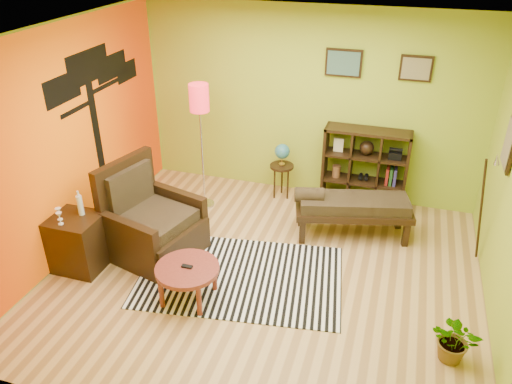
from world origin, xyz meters
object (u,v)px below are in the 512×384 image
(floor_lamp, at_px, (200,109))
(bench, at_px, (350,206))
(side_cabinet, at_px, (78,242))
(cube_shelf, at_px, (365,169))
(coffee_table, at_px, (187,272))
(globe_table, at_px, (282,158))
(potted_plant, at_px, (455,344))
(armchair, at_px, (151,226))

(floor_lamp, xyz_separation_m, bench, (2.16, -0.17, -1.05))
(side_cabinet, distance_m, cube_shelf, 4.03)
(coffee_table, height_order, globe_table, globe_table)
(globe_table, height_order, potted_plant, globe_table)
(side_cabinet, bearing_deg, armchair, 39.12)
(coffee_table, distance_m, floor_lamp, 2.38)
(cube_shelf, height_order, potted_plant, cube_shelf)
(floor_lamp, bearing_deg, potted_plant, -30.95)
(side_cabinet, distance_m, bench, 3.46)
(coffee_table, height_order, armchair, armchair)
(armchair, relative_size, potted_plant, 2.44)
(side_cabinet, height_order, cube_shelf, cube_shelf)
(side_cabinet, xyz_separation_m, globe_table, (1.90, 2.43, 0.31))
(side_cabinet, xyz_separation_m, cube_shelf, (3.11, 2.54, 0.25))
(armchair, bearing_deg, cube_shelf, 39.25)
(floor_lamp, xyz_separation_m, cube_shelf, (2.24, 0.70, -0.90))
(globe_table, xyz_separation_m, potted_plant, (2.41, -2.65, -0.47))
(side_cabinet, xyz_separation_m, floor_lamp, (0.87, 1.84, 1.15))
(side_cabinet, bearing_deg, globe_table, 52.06)
(cube_shelf, distance_m, bench, 0.89)
(armchair, distance_m, cube_shelf, 3.15)
(armchair, relative_size, side_cabinet, 1.20)
(bench, bearing_deg, armchair, -154.75)
(armchair, xyz_separation_m, side_cabinet, (-0.68, -0.56, -0.01))
(potted_plant, bearing_deg, side_cabinet, 177.05)
(globe_table, distance_m, potted_plant, 3.62)
(coffee_table, bearing_deg, armchair, 138.85)
(cube_shelf, xyz_separation_m, bench, (-0.08, -0.88, -0.15))
(coffee_table, relative_size, side_cabinet, 0.70)
(coffee_table, distance_m, cube_shelf, 3.15)
(floor_lamp, distance_m, bench, 2.41)
(cube_shelf, relative_size, potted_plant, 2.43)
(coffee_table, height_order, floor_lamp, floor_lamp)
(globe_table, relative_size, cube_shelf, 0.73)
(coffee_table, height_order, potted_plant, coffee_table)
(armchair, distance_m, floor_lamp, 1.72)
(armchair, relative_size, bench, 0.75)
(globe_table, height_order, cube_shelf, cube_shelf)
(side_cabinet, height_order, globe_table, side_cabinet)
(floor_lamp, distance_m, potted_plant, 4.22)
(armchair, distance_m, globe_table, 2.25)
(globe_table, distance_m, bench, 1.39)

